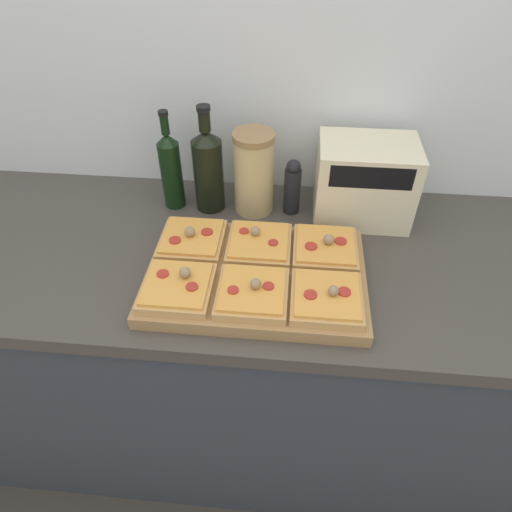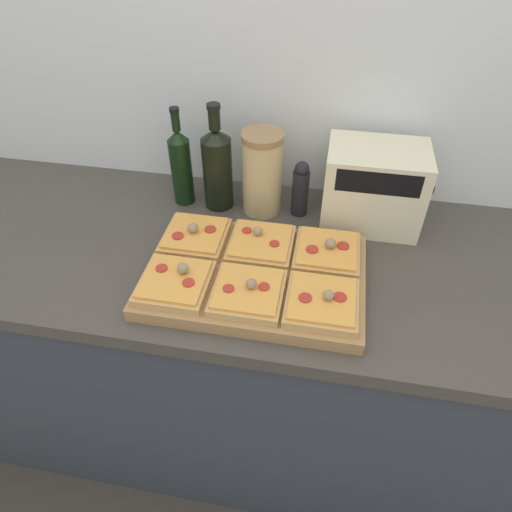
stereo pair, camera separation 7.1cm
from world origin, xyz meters
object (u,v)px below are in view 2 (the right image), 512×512
object	(u,v)px
cutting_board	(254,275)
wine_bottle	(217,167)
olive_oil_bottle	(181,166)
pepper_mill	(300,189)
toaster_oven	(373,187)
grain_jar_tall	(262,173)

from	to	relation	value
cutting_board	wine_bottle	distance (m)	0.36
olive_oil_bottle	wine_bottle	bearing A→B (deg)	0.00
olive_oil_bottle	wine_bottle	size ratio (longest dim) A/B	0.94
cutting_board	wine_bottle	bearing A→B (deg)	118.06
olive_oil_bottle	pepper_mill	world-z (taller)	olive_oil_bottle
olive_oil_bottle	wine_bottle	world-z (taller)	wine_bottle
cutting_board	pepper_mill	xyz separation A→B (m)	(0.08, 0.30, 0.06)
cutting_board	toaster_oven	world-z (taller)	toaster_oven
wine_bottle	pepper_mill	xyz separation A→B (m)	(0.24, 0.00, -0.05)
cutting_board	olive_oil_bottle	world-z (taller)	olive_oil_bottle
olive_oil_bottle	toaster_oven	bearing A→B (deg)	-0.09
pepper_mill	toaster_oven	distance (m)	0.20
grain_jar_tall	toaster_oven	size ratio (longest dim) A/B	0.84
grain_jar_tall	pepper_mill	world-z (taller)	grain_jar_tall
olive_oil_bottle	toaster_oven	world-z (taller)	olive_oil_bottle
cutting_board	toaster_oven	distance (m)	0.42
grain_jar_tall	toaster_oven	distance (m)	0.30
cutting_board	pepper_mill	size ratio (longest dim) A/B	3.15
wine_bottle	pepper_mill	distance (m)	0.24
pepper_mill	toaster_oven	xyz separation A→B (m)	(0.20, -0.00, 0.03)
olive_oil_bottle	wine_bottle	distance (m)	0.11
wine_bottle	toaster_oven	size ratio (longest dim) A/B	1.08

